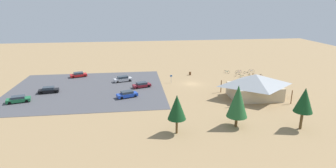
{
  "coord_description": "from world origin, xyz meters",
  "views": [
    {
      "loc": [
        14.61,
        65.39,
        20.1
      ],
      "look_at": [
        6.5,
        3.33,
        1.2
      ],
      "focal_mm": 29.33,
      "sensor_mm": 36.0,
      "label": 1
    }
  ],
  "objects_px": {
    "lot_sign": "(171,78)",
    "pine_west": "(177,107)",
    "pine_mideast": "(304,100)",
    "bicycle_blue_front_row": "(251,71)",
    "bicycle_teal_yard_front": "(227,72)",
    "car_blue_back_corner": "(127,94)",
    "bicycle_green_by_bin": "(242,76)",
    "car_silver_aisle_side": "(123,79)",
    "bicycle_orange_yard_right": "(253,74)",
    "bicycle_silver_edge_south": "(236,75)",
    "car_red_far_end": "(78,75)",
    "car_maroon_second_row": "(142,85)",
    "car_green_by_curb": "(18,99)",
    "trash_bin": "(190,73)",
    "car_black_near_entry": "(49,90)",
    "pine_east": "(238,101)",
    "bicycle_yellow_yard_left": "(249,75)",
    "visitor_by_pavilion": "(250,80)",
    "bicycle_black_back_row": "(246,73)",
    "bicycle_purple_lone_west": "(239,71)",
    "bike_pavilion": "(255,85)",
    "bicycle_red_near_porch": "(261,76)",
    "bicycle_white_near_sign": "(238,73)"
  },
  "relations": [
    {
      "from": "bicycle_silver_edge_south",
      "to": "car_blue_back_corner",
      "type": "distance_m",
      "value": 33.09
    },
    {
      "from": "car_blue_back_corner",
      "to": "pine_mideast",
      "type": "bearing_deg",
      "value": 146.09
    },
    {
      "from": "bicycle_green_by_bin",
      "to": "lot_sign",
      "type": "bearing_deg",
      "value": 7.99
    },
    {
      "from": "bicycle_teal_yard_front",
      "to": "car_blue_back_corner",
      "type": "distance_m",
      "value": 33.63
    },
    {
      "from": "pine_mideast",
      "to": "bicycle_black_back_row",
      "type": "height_order",
      "value": "pine_mideast"
    },
    {
      "from": "pine_west",
      "to": "car_green_by_curb",
      "type": "height_order",
      "value": "pine_west"
    },
    {
      "from": "pine_mideast",
      "to": "bicycle_blue_front_row",
      "type": "bearing_deg",
      "value": -101.94
    },
    {
      "from": "lot_sign",
      "to": "car_black_near_entry",
      "type": "bearing_deg",
      "value": 8.41
    },
    {
      "from": "bike_pavilion",
      "to": "car_maroon_second_row",
      "type": "relative_size",
      "value": 2.63
    },
    {
      "from": "lot_sign",
      "to": "pine_west",
      "type": "bearing_deg",
      "value": 83.74
    },
    {
      "from": "bicycle_purple_lone_west",
      "to": "car_black_near_entry",
      "type": "distance_m",
      "value": 51.59
    },
    {
      "from": "pine_mideast",
      "to": "car_maroon_second_row",
      "type": "bearing_deg",
      "value": -46.07
    },
    {
      "from": "bicycle_yellow_yard_left",
      "to": "visitor_by_pavilion",
      "type": "height_order",
      "value": "visitor_by_pavilion"
    },
    {
      "from": "bicycle_green_by_bin",
      "to": "car_black_near_entry",
      "type": "xyz_separation_m",
      "value": [
        48.89,
        7.08,
        0.37
      ]
    },
    {
      "from": "visitor_by_pavilion",
      "to": "bicycle_blue_front_row",
      "type": "bearing_deg",
      "value": -115.14
    },
    {
      "from": "bicycle_silver_edge_south",
      "to": "pine_west",
      "type": "bearing_deg",
      "value": 55.4
    },
    {
      "from": "bicycle_red_near_porch",
      "to": "bicycle_orange_yard_right",
      "type": "bearing_deg",
      "value": -46.21
    },
    {
      "from": "trash_bin",
      "to": "car_green_by_curb",
      "type": "relative_size",
      "value": 0.19
    },
    {
      "from": "pine_west",
      "to": "bicycle_green_by_bin",
      "type": "relative_size",
      "value": 4.41
    },
    {
      "from": "bicycle_black_back_row",
      "to": "bicycle_teal_yard_front",
      "type": "bearing_deg",
      "value": -18.14
    },
    {
      "from": "car_silver_aisle_side",
      "to": "bicycle_teal_yard_front",
      "type": "bearing_deg",
      "value": -170.18
    },
    {
      "from": "pine_east",
      "to": "pine_mideast",
      "type": "bearing_deg",
      "value": 167.73
    },
    {
      "from": "pine_east",
      "to": "bicycle_purple_lone_west",
      "type": "xyz_separation_m",
      "value": [
        -14.07,
        -34.61,
        -4.12
      ]
    },
    {
      "from": "bicycle_silver_edge_south",
      "to": "bicycle_red_near_porch",
      "type": "relative_size",
      "value": 0.93
    },
    {
      "from": "pine_mideast",
      "to": "bicycle_teal_yard_front",
      "type": "relative_size",
      "value": 4.85
    },
    {
      "from": "bicycle_silver_edge_south",
      "to": "bicycle_purple_lone_west",
      "type": "relative_size",
      "value": 1.02
    },
    {
      "from": "bicycle_red_near_porch",
      "to": "car_black_near_entry",
      "type": "bearing_deg",
      "value": 7.18
    },
    {
      "from": "bicycle_white_near_sign",
      "to": "bicycle_silver_edge_south",
      "type": "relative_size",
      "value": 0.96
    },
    {
      "from": "lot_sign",
      "to": "car_blue_back_corner",
      "type": "distance_m",
      "value": 14.74
    },
    {
      "from": "bicycle_blue_front_row",
      "to": "bicycle_white_near_sign",
      "type": "bearing_deg",
      "value": 22.04
    },
    {
      "from": "car_silver_aisle_side",
      "to": "bicycle_orange_yard_right",
      "type": "bearing_deg",
      "value": -177.78
    },
    {
      "from": "bicycle_blue_front_row",
      "to": "bicycle_yellow_yard_left",
      "type": "height_order",
      "value": "bicycle_blue_front_row"
    },
    {
      "from": "bike_pavilion",
      "to": "lot_sign",
      "type": "xyz_separation_m",
      "value": [
        16.26,
        -13.43,
        -1.51
      ]
    },
    {
      "from": "bicycle_green_by_bin",
      "to": "bicycle_blue_front_row",
      "type": "distance_m",
      "value": 7.53
    },
    {
      "from": "pine_east",
      "to": "pine_west",
      "type": "relative_size",
      "value": 1.13
    },
    {
      "from": "pine_west",
      "to": "pine_mideast",
      "type": "relative_size",
      "value": 0.91
    },
    {
      "from": "car_black_near_entry",
      "to": "bicycle_black_back_row",
      "type": "bearing_deg",
      "value": -168.49
    },
    {
      "from": "trash_bin",
      "to": "bicycle_green_by_bin",
      "type": "xyz_separation_m",
      "value": [
        -13.57,
        4.4,
        -0.09
      ]
    },
    {
      "from": "bicycle_blue_front_row",
      "to": "car_silver_aisle_side",
      "type": "xyz_separation_m",
      "value": [
        37.5,
        5.44,
        0.37
      ]
    },
    {
      "from": "bicycle_green_by_bin",
      "to": "car_silver_aisle_side",
      "type": "xyz_separation_m",
      "value": [
        32.32,
        -0.02,
        0.4
      ]
    },
    {
      "from": "bicycle_yellow_yard_left",
      "to": "car_maroon_second_row",
      "type": "distance_m",
      "value": 30.74
    },
    {
      "from": "bicycle_orange_yard_right",
      "to": "pine_east",
      "type": "bearing_deg",
      "value": 61.52
    },
    {
      "from": "car_maroon_second_row",
      "to": "car_green_by_curb",
      "type": "xyz_separation_m",
      "value": [
        25.7,
        7.02,
        0.03
      ]
    },
    {
      "from": "bike_pavilion",
      "to": "trash_bin",
      "type": "height_order",
      "value": "bike_pavilion"
    },
    {
      "from": "bicycle_green_by_bin",
      "to": "bicycle_yellow_yard_left",
      "type": "relative_size",
      "value": 1.1
    },
    {
      "from": "bicycle_yellow_yard_left",
      "to": "visitor_by_pavilion",
      "type": "bearing_deg",
      "value": 68.7
    },
    {
      "from": "bicycle_red_near_porch",
      "to": "bicycle_yellow_yard_left",
      "type": "bearing_deg",
      "value": -16.7
    },
    {
      "from": "bicycle_red_near_porch",
      "to": "car_green_by_curb",
      "type": "xyz_separation_m",
      "value": [
        58.82,
        12.53,
        0.36
      ]
    },
    {
      "from": "bicycle_green_by_bin",
      "to": "car_red_far_end",
      "type": "relative_size",
      "value": 0.31
    },
    {
      "from": "car_silver_aisle_side",
      "to": "bicycle_white_near_sign",
      "type": "bearing_deg",
      "value": -173.99
    }
  ]
}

